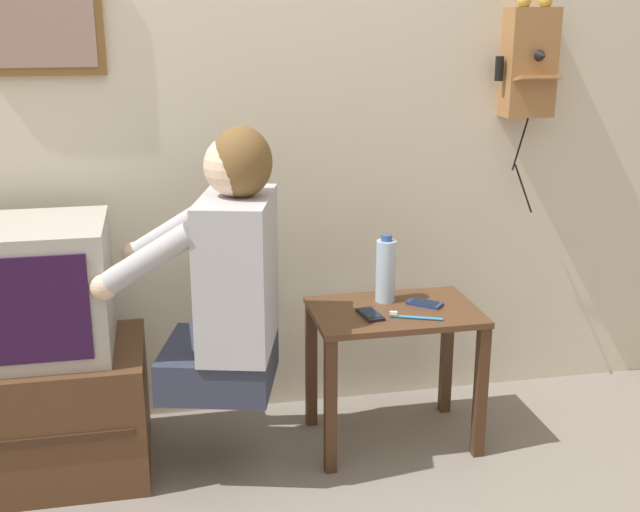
{
  "coord_description": "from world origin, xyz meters",
  "views": [
    {
      "loc": [
        -0.25,
        -1.79,
        1.53
      ],
      "look_at": [
        0.26,
        0.73,
        0.75
      ],
      "focal_mm": 45.0,
      "sensor_mm": 36.0,
      "label": 1
    }
  ],
  "objects_px": {
    "television": "(25,289)",
    "framed_picture": "(42,14)",
    "person": "(228,273)",
    "wall_phone_antique": "(529,61)",
    "toothbrush": "(412,317)",
    "water_bottle": "(386,270)",
    "cell_phone_held": "(370,314)",
    "cell_phone_spare": "(425,303)"
  },
  "relations": [
    {
      "from": "cell_phone_held",
      "to": "water_bottle",
      "type": "relative_size",
      "value": 0.53
    },
    {
      "from": "wall_phone_antique",
      "to": "cell_phone_spare",
      "type": "xyz_separation_m",
      "value": [
        -0.48,
        -0.29,
        -0.83
      ]
    },
    {
      "from": "cell_phone_held",
      "to": "toothbrush",
      "type": "relative_size",
      "value": 0.76
    },
    {
      "from": "wall_phone_antique",
      "to": "toothbrush",
      "type": "height_order",
      "value": "wall_phone_antique"
    },
    {
      "from": "television",
      "to": "toothbrush",
      "type": "bearing_deg",
      "value": -6.38
    },
    {
      "from": "water_bottle",
      "to": "toothbrush",
      "type": "relative_size",
      "value": 1.45
    },
    {
      "from": "person",
      "to": "wall_phone_antique",
      "type": "height_order",
      "value": "wall_phone_antique"
    },
    {
      "from": "television",
      "to": "water_bottle",
      "type": "xyz_separation_m",
      "value": [
        1.23,
        0.05,
        -0.03
      ]
    },
    {
      "from": "person",
      "to": "cell_phone_spare",
      "type": "height_order",
      "value": "person"
    },
    {
      "from": "television",
      "to": "toothbrush",
      "type": "relative_size",
      "value": 3.09
    },
    {
      "from": "cell_phone_held",
      "to": "cell_phone_spare",
      "type": "bearing_deg",
      "value": 8.9
    },
    {
      "from": "person",
      "to": "water_bottle",
      "type": "xyz_separation_m",
      "value": [
        0.58,
        0.18,
        -0.09
      ]
    },
    {
      "from": "person",
      "to": "toothbrush",
      "type": "xyz_separation_m",
      "value": [
        0.63,
        -0.01,
        -0.2
      ]
    },
    {
      "from": "water_bottle",
      "to": "cell_phone_spare",
      "type": "bearing_deg",
      "value": -28.16
    },
    {
      "from": "television",
      "to": "framed_picture",
      "type": "xyz_separation_m",
      "value": [
        0.1,
        0.31,
        0.86
      ]
    },
    {
      "from": "framed_picture",
      "to": "cell_phone_held",
      "type": "xyz_separation_m",
      "value": [
        1.04,
        -0.4,
        -1.0
      ]
    },
    {
      "from": "person",
      "to": "water_bottle",
      "type": "bearing_deg",
      "value": -58.23
    },
    {
      "from": "person",
      "to": "toothbrush",
      "type": "distance_m",
      "value": 0.66
    },
    {
      "from": "cell_phone_held",
      "to": "water_bottle",
      "type": "distance_m",
      "value": 0.2
    },
    {
      "from": "wall_phone_antique",
      "to": "toothbrush",
      "type": "distance_m",
      "value": 1.08
    },
    {
      "from": "cell_phone_spare",
      "to": "water_bottle",
      "type": "height_order",
      "value": "water_bottle"
    },
    {
      "from": "person",
      "to": "wall_phone_antique",
      "type": "relative_size",
      "value": 1.06
    },
    {
      "from": "toothbrush",
      "to": "cell_phone_held",
      "type": "bearing_deg",
      "value": 90.3
    },
    {
      "from": "framed_picture",
      "to": "cell_phone_held",
      "type": "bearing_deg",
      "value": -20.95
    },
    {
      "from": "water_bottle",
      "to": "wall_phone_antique",
      "type": "bearing_deg",
      "value": 19.77
    },
    {
      "from": "cell_phone_spare",
      "to": "water_bottle",
      "type": "distance_m",
      "value": 0.18
    },
    {
      "from": "wall_phone_antique",
      "to": "person",
      "type": "bearing_deg",
      "value": -161.55
    },
    {
      "from": "framed_picture",
      "to": "cell_phone_spare",
      "type": "distance_m",
      "value": 1.64
    },
    {
      "from": "television",
      "to": "water_bottle",
      "type": "distance_m",
      "value": 1.23
    },
    {
      "from": "person",
      "to": "framed_picture",
      "type": "height_order",
      "value": "framed_picture"
    },
    {
      "from": "person",
      "to": "water_bottle",
      "type": "height_order",
      "value": "person"
    },
    {
      "from": "wall_phone_antique",
      "to": "water_bottle",
      "type": "bearing_deg",
      "value": -160.23
    },
    {
      "from": "television",
      "to": "cell_phone_held",
      "type": "relative_size",
      "value": 4.07
    },
    {
      "from": "television",
      "to": "cell_phone_held",
      "type": "xyz_separation_m",
      "value": [
        1.14,
        -0.09,
        -0.14
      ]
    },
    {
      "from": "framed_picture",
      "to": "toothbrush",
      "type": "bearing_deg",
      "value": -21.04
    },
    {
      "from": "framed_picture",
      "to": "toothbrush",
      "type": "height_order",
      "value": "framed_picture"
    },
    {
      "from": "person",
      "to": "water_bottle",
      "type": "distance_m",
      "value": 0.62
    },
    {
      "from": "television",
      "to": "toothbrush",
      "type": "height_order",
      "value": "television"
    },
    {
      "from": "wall_phone_antique",
      "to": "cell_phone_held",
      "type": "xyz_separation_m",
      "value": [
        -0.7,
        -0.36,
        -0.83
      ]
    },
    {
      "from": "wall_phone_antique",
      "to": "water_bottle",
      "type": "distance_m",
      "value": 0.96
    },
    {
      "from": "cell_phone_held",
      "to": "water_bottle",
      "type": "height_order",
      "value": "water_bottle"
    },
    {
      "from": "person",
      "to": "toothbrush",
      "type": "height_order",
      "value": "person"
    }
  ]
}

